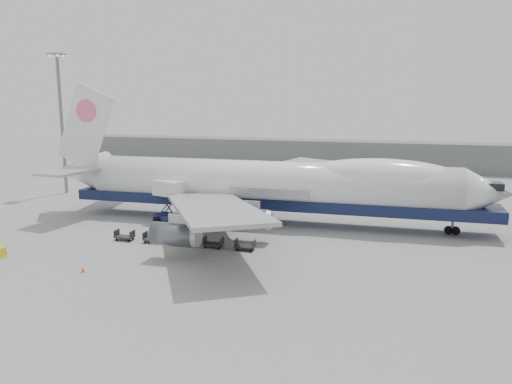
% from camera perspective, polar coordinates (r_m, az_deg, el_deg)
% --- Properties ---
extents(ground, '(260.00, 260.00, 0.00)m').
position_cam_1_polar(ground, '(60.94, -1.40, -6.17)').
color(ground, gray).
rests_on(ground, ground).
extents(apron_line, '(60.00, 0.15, 0.01)m').
position_cam_1_polar(apron_line, '(55.49, -3.18, -7.90)').
color(apron_line, gold).
rests_on(apron_line, ground).
extents(hangar, '(110.00, 8.00, 7.00)m').
position_cam_1_polar(hangar, '(129.43, 3.16, 4.49)').
color(hangar, slate).
rests_on(hangar, ground).
extents(floodlight_mast, '(2.40, 2.40, 25.43)m').
position_cam_1_polar(floodlight_mast, '(99.12, -21.37, 8.06)').
color(floodlight_mast, slate).
rests_on(floodlight_mast, ground).
extents(airliner, '(67.00, 55.30, 19.98)m').
position_cam_1_polar(airliner, '(70.77, 1.84, 0.92)').
color(airliner, white).
rests_on(airliner, ground).
extents(catering_truck, '(5.35, 4.37, 6.07)m').
position_cam_1_polar(catering_truck, '(72.54, -9.80, -0.75)').
color(catering_truck, navy).
rests_on(catering_truck, ground).
extents(traffic_cone, '(0.40, 0.40, 0.58)m').
position_cam_1_polar(traffic_cone, '(55.02, -19.19, -8.38)').
color(traffic_cone, '#FE460D').
rests_on(traffic_cone, ground).
extents(dolly_0, '(2.30, 1.35, 1.30)m').
position_cam_1_polar(dolly_0, '(65.18, -14.79, -4.91)').
color(dolly_0, '#2D2D30').
rests_on(dolly_0, ground).
extents(dolly_1, '(2.30, 1.35, 1.30)m').
position_cam_1_polar(dolly_1, '(63.34, -11.67, -5.23)').
color(dolly_1, '#2D2D30').
rests_on(dolly_1, ground).
extents(dolly_2, '(2.30, 1.35, 1.30)m').
position_cam_1_polar(dolly_2, '(61.70, -8.37, -5.55)').
color(dolly_2, '#2D2D30').
rests_on(dolly_2, ground).
extents(dolly_3, '(2.30, 1.35, 1.30)m').
position_cam_1_polar(dolly_3, '(60.28, -4.89, -5.87)').
color(dolly_3, '#2D2D30').
rests_on(dolly_3, ground).
extents(dolly_4, '(2.30, 1.35, 1.30)m').
position_cam_1_polar(dolly_4, '(59.09, -1.26, -6.18)').
color(dolly_4, '#2D2D30').
rests_on(dolly_4, ground).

